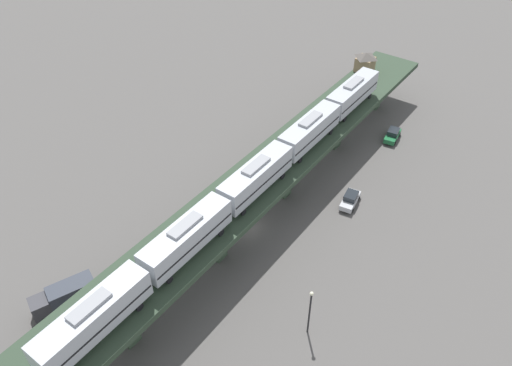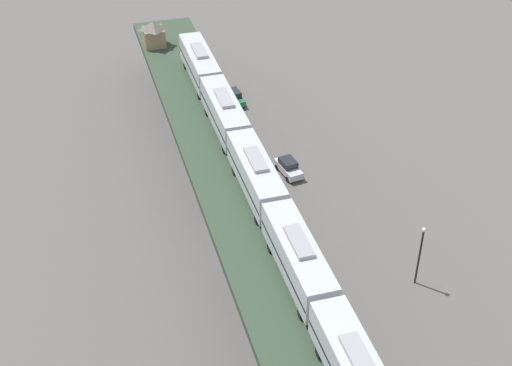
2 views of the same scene
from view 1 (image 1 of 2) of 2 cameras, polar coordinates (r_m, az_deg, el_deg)
ground_plane at (r=68.04m, az=-0.92°, el=-5.05°), size 400.00×400.00×0.00m
elevated_viaduct at (r=64.01m, az=-0.89°, el=-1.12°), size 21.13×92.27×7.04m
subway_train at (r=60.96m, az=0.00°, el=0.75°), size 11.47×62.18×4.45m
signal_hut at (r=90.94m, az=12.38°, el=13.41°), size 3.64×3.64×3.40m
street_car_silver at (r=71.99m, az=10.73°, el=-1.85°), size 2.02×4.44×1.89m
street_car_green at (r=86.57m, az=15.35°, el=5.34°), size 1.96×4.40×1.89m
delivery_truck at (r=62.15m, az=-21.01°, el=-11.98°), size 5.51×7.37×3.20m
street_lamp at (r=54.54m, az=6.18°, el=-14.14°), size 0.44×0.44×6.94m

